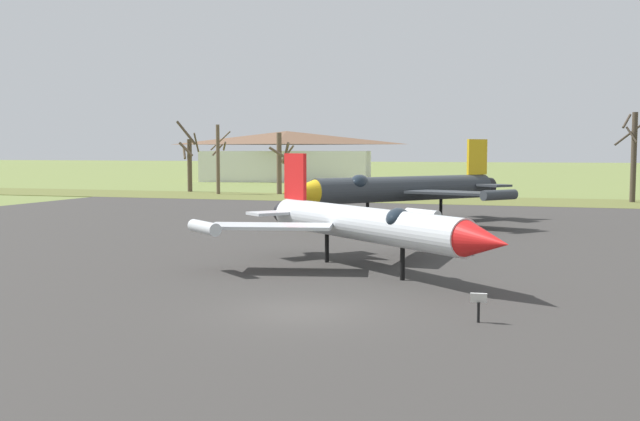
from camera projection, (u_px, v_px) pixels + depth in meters
name	position (u px, v px, depth m)	size (l,w,h in m)	color
ground_plane	(302.00, 313.00, 21.86)	(600.00, 600.00, 0.00)	olive
asphalt_apron	(409.00, 244.00, 37.92)	(77.38, 56.39, 0.05)	#383533
grass_verge_strip	(476.00, 201.00, 70.38)	(137.38, 12.00, 0.06)	brown
jet_fighter_front_right	(400.00, 188.00, 48.05)	(13.86, 14.94, 5.65)	#33383D
jet_fighter_rear_center	(364.00, 223.00, 29.01)	(13.10, 12.44, 4.72)	silver
info_placard_rear_center	(479.00, 305.00, 20.39)	(0.47, 0.23, 0.90)	black
bare_tree_far_left	(189.00, 159.00, 85.57)	(2.39, 2.48, 8.31)	brown
bare_tree_left_of_center	(218.00, 158.00, 80.99)	(2.52, 1.73, 7.72)	brown
bare_tree_center	(280.00, 161.00, 81.06)	(2.37, 3.27, 6.85)	brown
bare_tree_right_of_center	(634.00, 153.00, 68.09)	(3.22, 3.20, 8.41)	#42382D
visitor_building	(287.00, 157.00, 116.70)	(28.75, 14.97, 7.98)	silver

